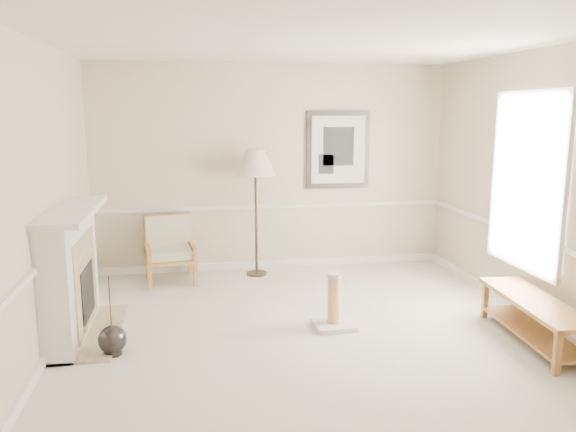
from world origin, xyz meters
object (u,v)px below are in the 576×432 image
Objects in this scene: bench at (534,314)px; armchair at (169,246)px; floor_vase at (112,340)px; scratching_post at (334,310)px; floor_lamp at (256,166)px.

armchair is at bearing 142.84° from bench.
floor_vase reaches higher than scratching_post.
floor_lamp is at bearing 105.79° from scratching_post.
bench is (2.42, -2.76, -1.23)m from floor_lamp.
scratching_post reaches higher than bench.
armchair reaches higher than scratching_post.
floor_lamp is (1.63, 2.37, 1.38)m from floor_vase.
bench is (3.60, -2.73, -0.17)m from armchair.
armchair is at bearing 79.03° from floor_vase.
floor_lamp reaches higher than scratching_post.
floor_vase is 4.08m from bench.
armchair is 4.52m from bench.
bench is at bearing -44.31° from armchair.
scratching_post is at bearing -74.21° from floor_lamp.
armchair reaches higher than floor_vase.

